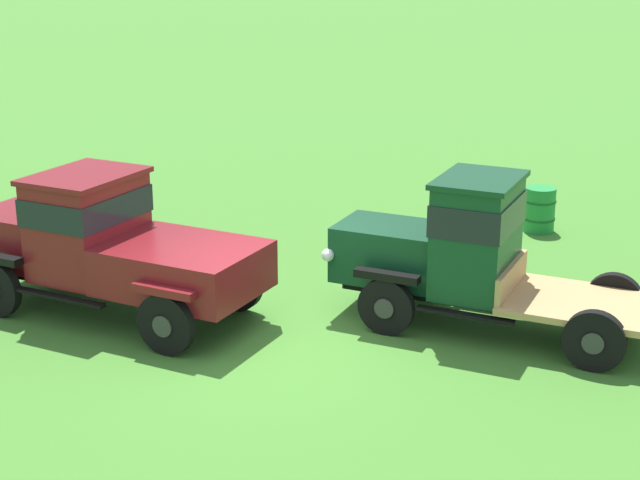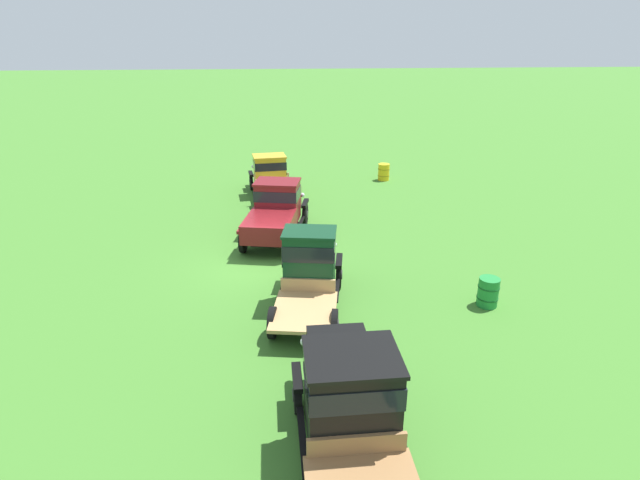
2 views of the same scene
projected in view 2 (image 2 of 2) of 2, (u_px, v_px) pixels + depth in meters
The scene contains 7 objects.
ground_plane at pixel (263, 263), 17.95m from camera, with size 240.00×240.00×0.00m, color #3D7528.
vintage_truck_foreground_near at pixel (269, 173), 25.59m from camera, with size 5.05×2.35×2.05m.
vintage_truck_second_in_line at pixel (276, 209), 19.97m from camera, with size 5.26×2.95×2.22m.
vintage_truck_midrow_center at pixel (310, 264), 15.05m from camera, with size 5.17×2.52×2.35m.
vintage_truck_far_side at pixel (349, 394), 9.58m from camera, with size 5.35×2.11×2.26m.
oil_drum_beside_row at pixel (488, 292), 14.96m from camera, with size 0.64×0.64×0.90m.
oil_drum_near_fence at pixel (384, 172), 28.23m from camera, with size 0.66×0.66×0.93m.
Camera 2 is at (16.44, 0.35, 7.54)m, focal length 28.00 mm.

